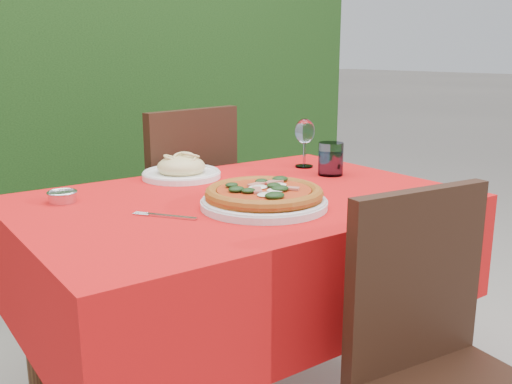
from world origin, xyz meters
TOP-DOWN VIEW (x-y plane):
  - hedge at (0.00, 1.55)m, footprint 3.20×0.55m
  - dining_table at (0.00, 0.00)m, footprint 1.26×0.86m
  - chair_near at (0.10, -0.66)m, footprint 0.43×0.43m
  - chair_far at (0.14, 0.67)m, footprint 0.50×0.50m
  - pizza_plate at (-0.02, -0.14)m, footprint 0.37×0.37m
  - pasta_plate at (-0.02, 0.33)m, footprint 0.26×0.26m
  - water_glass at (0.42, 0.07)m, footprint 0.09×0.09m
  - wine_glass at (0.44, 0.23)m, footprint 0.07×0.07m
  - fork at (-0.27, -0.08)m, footprint 0.13×0.17m
  - steel_ramekin at (-0.45, 0.24)m, footprint 0.08×0.08m

SIDE VIEW (x-z plane):
  - chair_near at x=0.10m, z-range 0.06..0.93m
  - chair_far at x=0.14m, z-range 0.07..1.02m
  - dining_table at x=0.00m, z-range 0.22..0.97m
  - fork at x=-0.27m, z-range 0.75..0.75m
  - steel_ramekin at x=-0.45m, z-range 0.75..0.78m
  - pasta_plate at x=-0.02m, z-range 0.74..0.81m
  - pizza_plate at x=-0.02m, z-range 0.75..0.81m
  - water_glass at x=0.42m, z-range 0.74..0.85m
  - wine_glass at x=0.44m, z-range 0.78..0.96m
  - hedge at x=0.00m, z-range 0.03..1.81m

